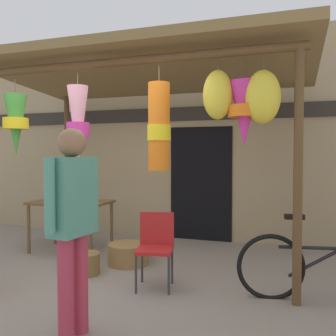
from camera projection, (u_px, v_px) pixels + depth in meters
The scene contains 10 objects.
ground_plane at pixel (99, 277), 4.58m from camera, with size 30.00×30.00×0.00m, color gray.
shop_facade at pixel (165, 139), 6.85m from camera, with size 9.49×0.29×3.61m.
market_stall_canopy at pixel (147, 84), 4.99m from camera, with size 4.50×2.46×2.86m.
display_table at pixel (71, 207), 5.77m from camera, with size 1.18×0.75×0.79m.
flower_heap_on_table at pixel (69, 195), 5.85m from camera, with size 0.73×0.51×0.16m.
folding_chair at pixel (156, 243), 4.25m from camera, with size 0.48×0.48×0.84m.
wicker_basket_by_table at pixel (85, 264), 4.68m from camera, with size 0.36×0.36×0.27m, color brown.
wicker_basket_spare at pixel (128, 254), 5.11m from camera, with size 0.56×0.56×0.28m, color olive.
parked_bicycle at pixel (322, 267), 3.83m from camera, with size 1.72×0.51×0.92m.
customer_foreground at pixel (73, 214), 3.04m from camera, with size 0.27×0.59×1.73m.
Camera 1 is at (2.27, -4.01, 1.52)m, focal length 39.53 mm.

